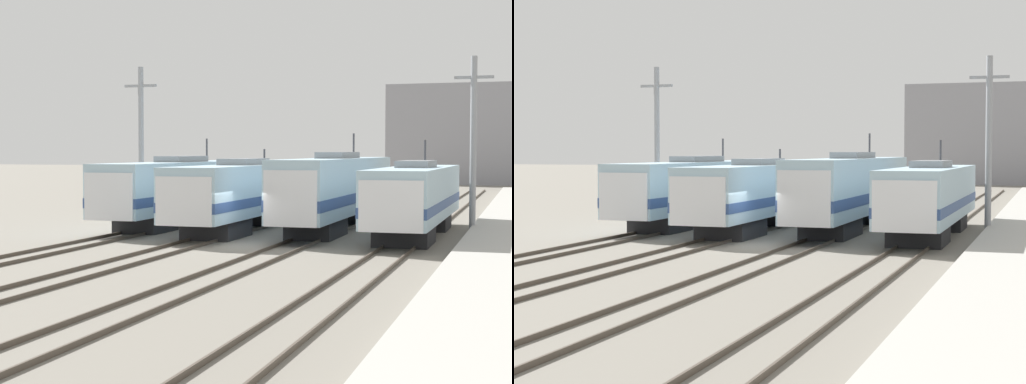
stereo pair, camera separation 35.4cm
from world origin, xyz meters
TOP-DOWN VIEW (x-y plane):
  - ground_plane at (0.00, 0.00)m, footprint 400.00×400.00m
  - rail_pair_far_left at (-7.18, 0.00)m, footprint 1.51×120.00m
  - rail_pair_center_left at (-2.39, 0.00)m, footprint 1.51×120.00m
  - rail_pair_center_right at (2.39, 0.00)m, footprint 1.51×120.00m
  - rail_pair_far_right at (7.18, 0.00)m, footprint 1.51×120.00m
  - locomotive_far_left at (-7.18, 9.45)m, footprint 2.94×18.78m
  - locomotive_center_left at (-2.39, 6.92)m, footprint 3.07×17.35m
  - locomotive_center_right at (2.39, 9.39)m, footprint 2.79×20.10m
  - locomotive_far_right at (7.18, 6.40)m, footprint 3.05×16.69m
  - catenary_tower_left at (-9.87, 9.88)m, footprint 2.09×0.34m
  - catenary_tower_right at (9.82, 9.88)m, footprint 2.09×0.34m
  - platform at (11.84, 0.00)m, footprint 4.00×120.00m
  - depot_building at (9.17, 81.15)m, footprint 29.61×12.76m

SIDE VIEW (x-z plane):
  - ground_plane at x=0.00m, z-range 0.00..0.00m
  - rail_pair_far_left at x=-7.18m, z-range 0.00..0.15m
  - rail_pair_center_left at x=-2.39m, z-range 0.00..0.15m
  - rail_pair_center_right at x=2.39m, z-range 0.00..0.15m
  - rail_pair_far_right at x=7.18m, z-range 0.00..0.15m
  - platform at x=11.84m, z-range 0.00..0.42m
  - locomotive_far_right at x=7.18m, z-range -0.48..4.55m
  - locomotive_center_left at x=-2.39m, z-range -0.20..4.34m
  - locomotive_far_left at x=-7.18m, z-range -0.49..4.73m
  - locomotive_center_right at x=2.39m, z-range -0.51..4.99m
  - catenary_tower_left at x=-9.87m, z-range 0.16..9.68m
  - catenary_tower_right at x=9.82m, z-range 0.16..9.68m
  - depot_building at x=9.17m, z-range 0.00..13.14m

